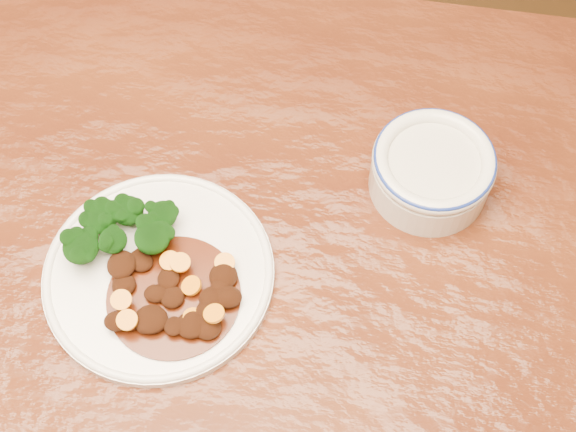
{
  "coord_description": "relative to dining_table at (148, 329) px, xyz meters",
  "views": [
    {
      "loc": [
        0.16,
        -0.31,
        1.49
      ],
      "look_at": [
        0.15,
        0.09,
        0.77
      ],
      "focal_mm": 50.0,
      "sensor_mm": 36.0,
      "label": 1
    }
  ],
  "objects": [
    {
      "name": "mince_stew",
      "position": [
        0.04,
        -0.01,
        0.1
      ],
      "size": [
        0.14,
        0.13,
        0.02
      ],
      "color": "#4D1608",
      "rests_on": "dinner_plate"
    },
    {
      "name": "broccoli_florets",
      "position": [
        -0.02,
        0.06,
        0.11
      ],
      "size": [
        0.11,
        0.08,
        0.04
      ],
      "color": "#5E904A",
      "rests_on": "dinner_plate"
    },
    {
      "name": "dip_bowl",
      "position": [
        0.3,
        0.14,
        0.11
      ],
      "size": [
        0.13,
        0.13,
        0.06
      ],
      "rotation": [
        0.0,
        0.0,
        0.42
      ],
      "color": "silver",
      "rests_on": "dining_table"
    },
    {
      "name": "dining_table",
      "position": [
        0.0,
        0.0,
        0.0
      ],
      "size": [
        1.6,
        1.08,
        0.75
      ],
      "rotation": [
        0.0,
        0.0,
        -0.12
      ],
      "color": "#58260F",
      "rests_on": "ground"
    },
    {
      "name": "dinner_plate",
      "position": [
        0.02,
        0.03,
        0.09
      ],
      "size": [
        0.23,
        0.23,
        0.01
      ],
      "rotation": [
        0.0,
        0.0,
        -0.17
      ],
      "color": "white",
      "rests_on": "dining_table"
    }
  ]
}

